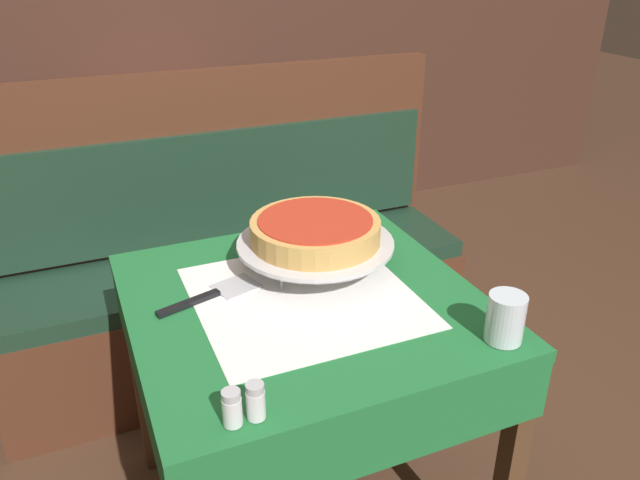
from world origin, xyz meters
TOP-DOWN VIEW (x-y plane):
  - dining_table_front at (0.00, 0.00)m, footprint 0.81×0.81m
  - dining_table_rear at (-0.01, 1.59)m, footprint 0.69×0.69m
  - booth_bench at (0.04, 0.80)m, footprint 1.69×0.45m
  - back_wall_panel at (0.00, 2.11)m, footprint 6.00×0.04m
  - pizza_pan_stand at (0.08, 0.12)m, footprint 0.40×0.40m
  - deep_dish_pizza at (0.08, 0.12)m, footprint 0.33×0.33m
  - pizza_server at (-0.20, 0.09)m, footprint 0.27×0.13m
  - water_glass_near at (0.33, -0.33)m, footprint 0.08×0.08m
  - salt_shaker at (-0.27, -0.35)m, footprint 0.04×0.04m
  - pepper_shaker at (-0.23, -0.35)m, footprint 0.04×0.04m
  - condiment_caddy at (-0.10, 1.56)m, footprint 0.14×0.14m

SIDE VIEW (x-z plane):
  - booth_bench at x=0.04m, z-range -0.22..0.88m
  - dining_table_front at x=0.00m, z-range 0.26..0.99m
  - dining_table_rear at x=-0.01m, z-range 0.26..1.00m
  - pizza_server at x=-0.20m, z-range 0.73..0.74m
  - salt_shaker at x=-0.27m, z-range 0.73..0.80m
  - pepper_shaker at x=-0.23m, z-range 0.73..0.80m
  - condiment_caddy at x=-0.10m, z-range 0.69..0.86m
  - water_glass_near at x=0.33m, z-range 0.73..0.84m
  - pizza_pan_stand at x=0.08m, z-range 0.76..0.84m
  - deep_dish_pizza at x=0.08m, z-range 0.81..0.87m
  - back_wall_panel at x=0.00m, z-range 0.00..2.40m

